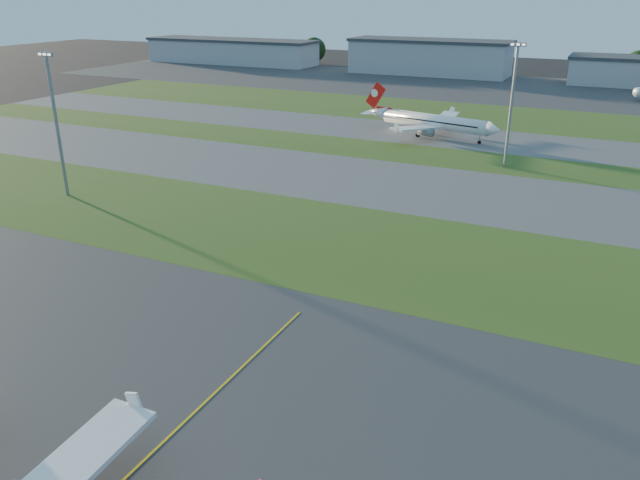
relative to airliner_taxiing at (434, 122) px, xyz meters
The scene contains 18 objects.
ground 129.77m from the airliner_taxiing, 86.85° to the right, with size 700.00×700.00×0.00m, color black.
apron_near 129.77m from the airliner_taxiing, 86.85° to the right, with size 300.00×70.00×0.01m, color #333335.
grass_strip_a 77.94m from the airliner_taxiing, 84.75° to the right, with size 300.00×34.00×0.01m, color #36531B.
taxiway_a 45.25m from the airliner_taxiing, 80.92° to the right, with size 300.00×32.00×0.01m, color #515154.
grass_strip_b 21.15m from the airliner_taxiing, 69.96° to the right, with size 300.00×18.00×0.01m, color #36531B.
taxiway_b 8.51m from the airliner_taxiing, 19.24° to the left, with size 300.00×26.00×0.01m, color #515154.
grass_strip_c 36.41m from the airliner_taxiing, 78.66° to the left, with size 300.00×40.00×0.01m, color #36531B.
apron_far 95.83m from the airliner_taxiing, 85.74° to the left, with size 400.00×80.00×0.01m, color #333335.
yellow_line 130.14m from the airliner_taxiing, 84.66° to the right, with size 0.25×60.00×0.02m, color gold.
airliner_taxiing is the anchor object (origin of this frame).
light_mast_west 91.76m from the airliner_taxiing, 121.70° to the right, with size 3.20×0.70×25.80m.
light_mast_centre 32.71m from the airliner_taxiing, 44.21° to the right, with size 3.20×0.70×25.80m.
hangar_far_west 190.18m from the airliner_taxiing, 138.71° to the left, with size 91.80×23.00×12.20m.
hangar_west 131.13m from the airliner_taxiing, 106.80° to the left, with size 71.40×23.00×15.20m.
tree_far_west 229.41m from the airliner_taxiing, 142.87° to the left, with size 11.00×11.00×12.00m.
tree_west 174.16m from the airliner_taxiing, 126.22° to the left, with size 12.10×12.10×13.20m.
tree_mid_west 137.10m from the airliner_taxiing, 95.39° to the left, with size 9.90×9.90×10.80m.
tree_mid_east 147.26m from the airliner_taxiing, 71.34° to the left, with size 11.55×11.55×12.60m.
Camera 1 is at (35.33, -28.05, 35.72)m, focal length 35.00 mm.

